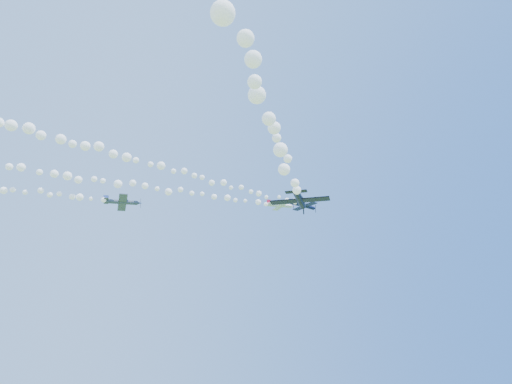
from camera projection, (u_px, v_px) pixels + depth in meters
name	position (u px, v px, depth m)	size (l,w,h in m)	color
plane_white	(281.00, 205.00, 98.58)	(6.95, 7.27, 1.84)	white
smoke_trail_white	(86.00, 178.00, 85.41)	(79.95, 11.40, 2.92)	white
plane_navy	(305.00, 206.00, 94.79)	(6.74, 7.14, 1.98)	#0B1133
smoke_trail_navy	(106.00, 152.00, 73.02)	(82.78, 12.02, 2.68)	white
plane_grey	(122.00, 202.00, 88.31)	(7.77, 8.20, 2.07)	#3B4255
plane_black	(300.00, 200.00, 60.35)	(7.48, 7.22, 2.27)	black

